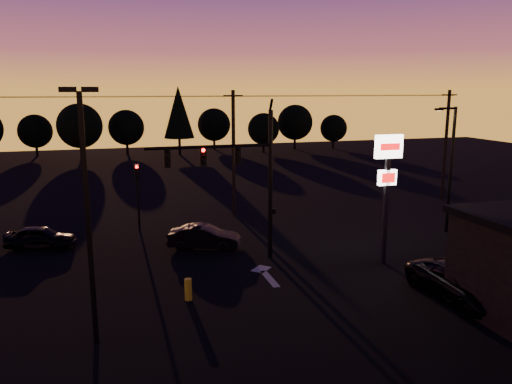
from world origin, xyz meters
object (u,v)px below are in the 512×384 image
secondary_signal (138,188)px  parking_lot_light (87,201)px  car_mid (204,237)px  traffic_signal_mast (241,170)px  suv_parked (461,283)px  streetlight (450,164)px  bollard (188,289)px  pylon_sign (387,171)px  car_left (40,237)px

secondary_signal → parking_lot_light: parking_lot_light is taller
car_mid → traffic_signal_mast: bearing=-127.6°
parking_lot_light → suv_parked: bearing=-2.5°
secondary_signal → streetlight: 19.89m
bollard → car_mid: car_mid is taller
suv_parked → bollard: bearing=161.6°
parking_lot_light → bollard: 6.68m
parking_lot_light → suv_parked: (15.30, -0.65, -4.52)m
pylon_sign → streetlight: (6.91, 4.00, -0.49)m
traffic_signal_mast → car_left: 12.62m
car_left → pylon_sign: bearing=-98.8°
pylon_sign → bollard: size_ratio=7.01×
bollard → car_left: bearing=126.3°
bollard → suv_parked: (11.49, -3.34, 0.26)m
car_left → traffic_signal_mast: bearing=-101.6°
parking_lot_light → car_left: size_ratio=2.34×
secondary_signal → pylon_sign: (12.00, -9.99, 2.05)m
secondary_signal → car_left: (-5.73, -2.19, -2.20)m
car_mid → bollard: bearing=-174.6°
traffic_signal_mast → pylon_sign: (7.10, -2.49, -0.02)m
traffic_signal_mast → secondary_signal: size_ratio=1.97×
pylon_sign → secondary_signal: bearing=140.2°
traffic_signal_mast → parking_lot_light: parking_lot_light is taller
car_mid → streetlight: bearing=-72.3°
traffic_signal_mast → bollard: size_ratio=8.85×
parking_lot_light → car_left: 13.52m
streetlight → bollard: 18.94m
streetlight → suv_parked: size_ratio=1.49×
streetlight → car_mid: bearing=175.9°
parking_lot_light → car_left: parking_lot_light is taller
streetlight → car_left: (-24.64, 3.79, -3.76)m
parking_lot_light → streetlight: bearing=21.7°
traffic_signal_mast → car_mid: (-1.55, 2.62, -4.26)m
streetlight → suv_parked: 11.60m
traffic_signal_mast → car_left: bearing=153.5°
traffic_signal_mast → suv_parked: traffic_signal_mast is taller
car_left → car_mid: (9.08, -2.68, 0.02)m
streetlight → suv_parked: (-6.11, -9.15, -3.68)m
bollard → suv_parked: size_ratio=0.18×
parking_lot_light → car_mid: bearing=58.7°
secondary_signal → car_mid: bearing=-55.5°
pylon_sign → streetlight: bearing=30.1°
bollard → streetlight: bearing=18.3°
secondary_signal → pylon_sign: 15.75m
parking_lot_light → car_left: (-3.23, 12.29, -4.61)m
traffic_signal_mast → suv_parked: 11.77m
parking_lot_light → bollard: (3.81, 2.69, -4.79)m
secondary_signal → parking_lot_light: (-2.50, -14.49, 2.41)m
parking_lot_light → pylon_sign: size_ratio=1.34×
parking_lot_light → streetlight: size_ratio=1.14×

